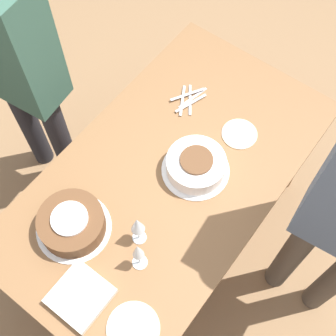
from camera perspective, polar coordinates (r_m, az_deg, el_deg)
ground_plane at (r=2.69m, az=0.00°, el=-8.26°), size 12.00×12.00×0.00m
dining_table at (r=2.09m, az=0.00°, el=-2.17°), size 1.54×0.87×0.78m
cake_center_white at (r=1.95m, az=3.43°, el=0.32°), size 0.29×0.29×0.10m
cake_front_chocolate at (r=1.87m, az=-11.64°, el=-6.65°), size 0.30×0.30×0.11m
wine_glass_near at (r=1.71m, az=-3.67°, el=-10.16°), size 0.06×0.06×0.20m
wine_glass_far at (r=1.74m, az=-3.74°, el=-6.99°), size 0.06×0.06×0.19m
dessert_plate_left at (r=2.10m, az=8.70°, el=4.12°), size 0.16×0.16×0.01m
dessert_plate_right at (r=1.78m, az=-4.26°, el=-18.92°), size 0.20×0.20×0.01m
fork_pile at (r=2.18m, az=2.54°, el=8.39°), size 0.21×0.13×0.01m
napkin_stack at (r=1.82m, az=-10.64°, el=-15.08°), size 0.20×0.19×0.03m
person_cutting at (r=2.21m, az=-18.21°, el=12.24°), size 0.26×0.42×1.57m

